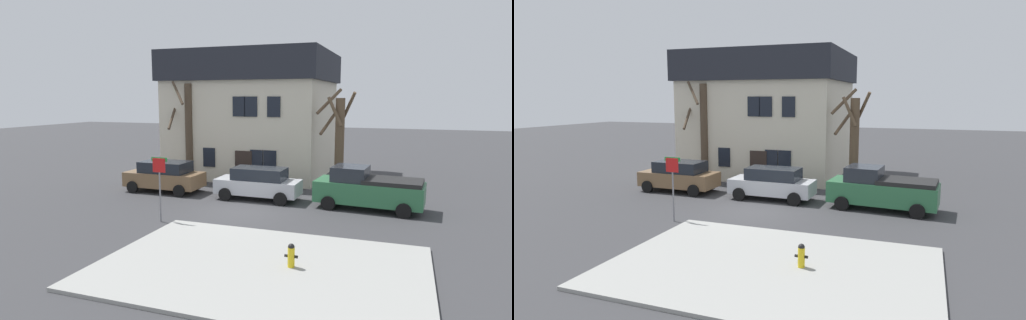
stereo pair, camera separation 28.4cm
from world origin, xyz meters
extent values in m
plane|color=#38383A|center=(0.00, 0.00, 0.00)|extent=(120.00, 120.00, 0.00)
cube|color=#999993|center=(3.26, -6.02, 0.06)|extent=(10.16, 7.02, 0.12)
cube|color=beige|center=(-2.88, 10.44, 3.20)|extent=(10.11, 8.69, 6.40)
cube|color=#23262D|center=(-2.88, 10.44, 7.38)|extent=(10.61, 9.19, 1.97)
cube|color=#2D231E|center=(-2.00, 6.05, 1.05)|extent=(1.10, 0.12, 2.10)
cube|color=black|center=(-4.34, 6.06, 1.60)|extent=(0.80, 0.08, 1.20)
cube|color=black|center=(-1.17, 6.06, 1.60)|extent=(0.80, 0.08, 1.20)
cube|color=black|center=(-0.32, 6.06, 1.60)|extent=(0.80, 0.08, 1.20)
cube|color=black|center=(-2.29, 6.06, 4.80)|extent=(0.80, 0.08, 1.20)
cube|color=black|center=(-1.53, 6.06, 4.80)|extent=(0.80, 0.08, 1.20)
cube|color=black|center=(-0.09, 6.06, 4.80)|extent=(0.80, 0.08, 1.20)
cylinder|color=#4C3D2D|center=(-5.72, 6.03, 3.10)|extent=(0.47, 0.47, 6.21)
cylinder|color=#4C3D2D|center=(-6.08, 6.66, 5.13)|extent=(1.44, 0.91, 1.61)
cylinder|color=#4C3D2D|center=(-6.14, 5.46, 5.63)|extent=(1.32, 1.04, 1.48)
cylinder|color=#4C3D2D|center=(-6.69, 5.81, 4.31)|extent=(0.62, 2.08, 1.91)
cylinder|color=#4C3D2D|center=(-5.84, 7.13, 5.22)|extent=(2.33, 0.40, 2.05)
cylinder|color=brown|center=(3.79, 6.19, 2.66)|extent=(0.52, 0.52, 5.32)
cylinder|color=brown|center=(4.17, 6.59, 4.80)|extent=(1.02, 1.00, 1.74)
cylinder|color=brown|center=(3.06, 6.73, 5.12)|extent=(1.29, 1.66, 1.50)
cylinder|color=brown|center=(3.05, 6.46, 3.83)|extent=(0.74, 1.63, 1.22)
cylinder|color=brown|center=(3.55, 5.79, 4.56)|extent=(1.02, 0.72, 1.67)
cube|color=brown|center=(-5.57, 2.72, 0.72)|extent=(4.43, 1.91, 0.81)
cube|color=#1E232B|center=(-5.48, 2.72, 1.44)|extent=(2.75, 1.67, 0.62)
cylinder|color=black|center=(-7.07, 1.80, 0.34)|extent=(0.68, 0.23, 0.68)
cylinder|color=black|center=(-7.06, 3.67, 0.34)|extent=(0.68, 0.23, 0.68)
cylinder|color=black|center=(-4.08, 1.77, 0.34)|extent=(0.68, 0.23, 0.68)
cylinder|color=black|center=(-4.06, 3.64, 0.34)|extent=(0.68, 0.23, 0.68)
cube|color=#B7BABF|center=(0.11, 2.68, 0.70)|extent=(4.46, 1.78, 0.76)
cube|color=#1E232B|center=(0.20, 2.68, 1.39)|extent=(2.77, 1.55, 0.62)
cylinder|color=black|center=(-1.41, 1.85, 0.34)|extent=(0.68, 0.23, 0.68)
cylinder|color=black|center=(-1.39, 3.56, 0.34)|extent=(0.68, 0.23, 0.68)
cylinder|color=black|center=(1.60, 1.81, 0.34)|extent=(0.68, 0.23, 0.68)
cylinder|color=black|center=(1.63, 3.52, 0.34)|extent=(0.68, 0.23, 0.68)
cube|color=#2D6B42|center=(5.78, 2.64, 0.83)|extent=(5.21, 2.46, 1.01)
cube|color=#1E232B|center=(4.88, 2.72, 1.68)|extent=(1.76, 1.92, 0.70)
cube|color=black|center=(6.89, 2.55, 1.43)|extent=(2.78, 2.17, 0.20)
cylinder|color=black|center=(3.99, 1.78, 0.34)|extent=(0.70, 0.28, 0.68)
cylinder|color=black|center=(4.16, 3.80, 0.34)|extent=(0.70, 0.28, 0.68)
cylinder|color=black|center=(7.41, 1.48, 0.34)|extent=(0.70, 0.28, 0.68)
cylinder|color=black|center=(7.58, 3.51, 0.34)|extent=(0.70, 0.28, 0.68)
cylinder|color=gold|center=(4.19, -5.84, 0.43)|extent=(0.22, 0.22, 0.63)
sphere|color=black|center=(4.19, -5.84, 0.77)|extent=(0.21, 0.21, 0.21)
cylinder|color=black|center=(4.03, -5.84, 0.47)|extent=(0.10, 0.09, 0.09)
cylinder|color=black|center=(4.35, -5.84, 0.47)|extent=(0.10, 0.09, 0.09)
cylinder|color=slate|center=(-2.50, -2.60, 1.39)|extent=(0.07, 0.07, 2.78)
cube|color=red|center=(-2.50, -2.62, 2.48)|extent=(0.60, 0.03, 0.60)
cube|color=#1E8C38|center=(-2.50, -2.58, 2.73)|extent=(0.76, 0.02, 0.18)
torus|color=black|center=(-5.56, 6.78, 0.36)|extent=(0.68, 0.30, 0.71)
torus|color=black|center=(-6.53, 6.41, 0.36)|extent=(0.68, 0.30, 0.71)
cylinder|color=#1E4C8C|center=(-6.04, 6.59, 0.58)|extent=(0.94, 0.40, 0.19)
cylinder|color=#1E4C8C|center=(-6.23, 6.52, 0.81)|extent=(0.10, 0.07, 0.45)
camera|label=1|loc=(7.39, -18.11, 5.32)|focal=29.96mm
camera|label=2|loc=(7.66, -18.01, 5.32)|focal=29.96mm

